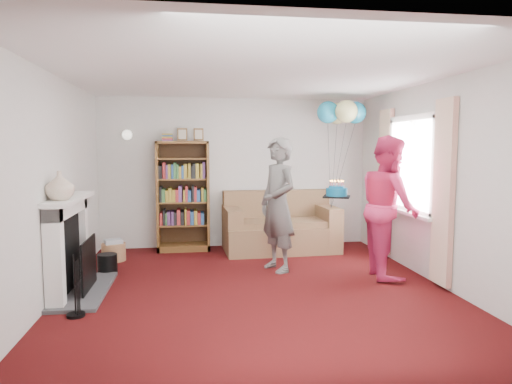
{
  "coord_description": "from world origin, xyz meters",
  "views": [
    {
      "loc": [
        -0.73,
        -5.19,
        1.69
      ],
      "look_at": [
        0.09,
        0.6,
        1.11
      ],
      "focal_mm": 32.0,
      "sensor_mm": 36.0,
      "label": 1
    }
  ],
  "objects": [
    {
      "name": "ground",
      "position": [
        0.0,
        0.0,
        0.0
      ],
      "size": [
        5.0,
        5.0,
        0.0
      ],
      "primitive_type": "plane",
      "color": "black",
      "rests_on": "ground"
    },
    {
      "name": "wall_back",
      "position": [
        0.0,
        2.51,
        1.25
      ],
      "size": [
        4.5,
        0.02,
        2.5
      ],
      "primitive_type": "cube",
      "color": "silver",
      "rests_on": "ground"
    },
    {
      "name": "wall_left",
      "position": [
        -2.26,
        0.0,
        1.25
      ],
      "size": [
        0.02,
        5.0,
        2.5
      ],
      "primitive_type": "cube",
      "color": "silver",
      "rests_on": "ground"
    },
    {
      "name": "wall_right",
      "position": [
        2.26,
        0.0,
        1.25
      ],
      "size": [
        0.02,
        5.0,
        2.5
      ],
      "primitive_type": "cube",
      "color": "silver",
      "rests_on": "ground"
    },
    {
      "name": "ceiling",
      "position": [
        0.0,
        0.0,
        2.5
      ],
      "size": [
        4.5,
        5.0,
        0.01
      ],
      "primitive_type": "cube",
      "color": "white",
      "rests_on": "wall_back"
    },
    {
      "name": "fireplace",
      "position": [
        -2.09,
        0.19,
        0.51
      ],
      "size": [
        0.55,
        1.8,
        1.12
      ],
      "color": "#3F3F42",
      "rests_on": "ground"
    },
    {
      "name": "window_bay",
      "position": [
        2.21,
        0.6,
        1.2
      ],
      "size": [
        0.14,
        2.02,
        2.2
      ],
      "color": "white",
      "rests_on": "ground"
    },
    {
      "name": "wall_sconce",
      "position": [
        -1.75,
        2.36,
        1.88
      ],
      "size": [
        0.16,
        0.23,
        0.16
      ],
      "color": "gold",
      "rests_on": "ground"
    },
    {
      "name": "bookcase",
      "position": [
        -0.88,
        2.3,
        0.88
      ],
      "size": [
        0.84,
        0.42,
        1.99
      ],
      "color": "#472B14",
      "rests_on": "ground"
    },
    {
      "name": "sofa",
      "position": [
        0.68,
        2.07,
        0.35
      ],
      "size": [
        1.81,
        0.96,
        0.96
      ],
      "rotation": [
        0.0,
        0.0,
        0.04
      ],
      "color": "brown",
      "rests_on": "ground"
    },
    {
      "name": "wicker_basket",
      "position": [
        -1.9,
        1.69,
        0.14
      ],
      "size": [
        0.35,
        0.35,
        0.32
      ],
      "rotation": [
        0.0,
        0.0,
        0.39
      ],
      "color": "#A6784D",
      "rests_on": "ground"
    },
    {
      "name": "person_striped",
      "position": [
        0.42,
        0.84,
        0.91
      ],
      "size": [
        0.66,
        0.78,
        1.81
      ],
      "primitive_type": "imported",
      "rotation": [
        0.0,
        0.0,
        -1.16
      ],
      "color": "black",
      "rests_on": "ground"
    },
    {
      "name": "person_magenta",
      "position": [
        1.8,
        0.37,
        0.92
      ],
      "size": [
        0.79,
        0.96,
        1.84
      ],
      "primitive_type": "imported",
      "rotation": [
        0.0,
        0.0,
        1.46
      ],
      "color": "#C92857",
      "rests_on": "ground"
    },
    {
      "name": "birthday_cake",
      "position": [
        1.15,
        0.54,
        1.1
      ],
      "size": [
        0.33,
        0.33,
        0.22
      ],
      "rotation": [
        0.0,
        0.0,
        -0.39
      ],
      "color": "black",
      "rests_on": "ground"
    },
    {
      "name": "balloons",
      "position": [
        1.59,
        1.72,
        2.22
      ],
      "size": [
        0.78,
        0.78,
        1.71
      ],
      "color": "#3F3F3F",
      "rests_on": "ground"
    },
    {
      "name": "mantel_vase",
      "position": [
        -2.12,
        -0.15,
        1.28
      ],
      "size": [
        0.34,
        0.34,
        0.31
      ],
      "primitive_type": "imported",
      "rotation": [
        0.0,
        0.0,
        -0.16
      ],
      "color": "beige",
      "rests_on": "fireplace"
    }
  ]
}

